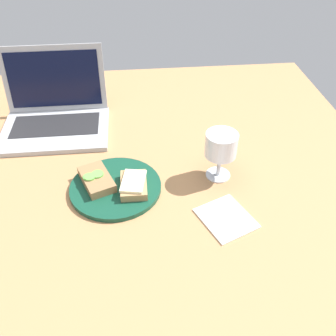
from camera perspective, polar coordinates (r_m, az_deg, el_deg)
wooden_table at (r=102.41cm, az=-4.71°, el=-2.56°), size 140.00×140.00×3.00cm
plate at (r=99.08cm, az=-7.98°, el=-2.93°), size 23.91×23.91×1.29cm
sandwich_with_cheese at (r=96.45cm, az=-5.26°, el=-2.50°), size 7.24×10.15×2.78cm
sandwich_with_cucumber at (r=99.41cm, az=-10.85°, el=-1.70°), size 10.66×13.43×2.82cm
wine_glass at (r=97.49cm, az=8.11°, el=3.15°), size 8.40×8.40×13.57cm
laptop at (r=126.04cm, az=-16.84°, el=8.08°), size 33.13×27.50×22.67cm
napkin at (r=92.00cm, az=8.84°, el=-7.56°), size 15.28×16.05×0.40cm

